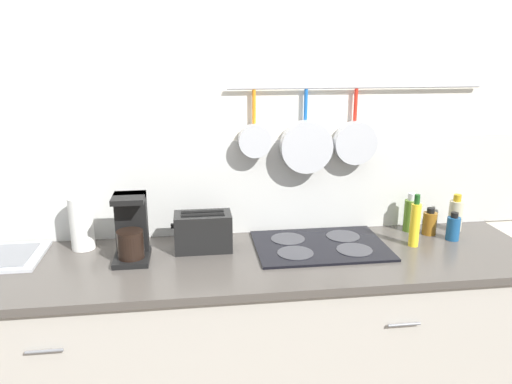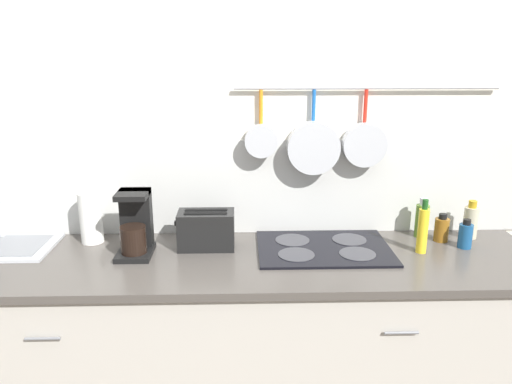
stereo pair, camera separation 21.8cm
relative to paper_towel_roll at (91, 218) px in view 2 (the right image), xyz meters
name	(u,v)px [view 2 (the right image)]	position (x,y,z in m)	size (l,w,h in m)	color
wall_back	(227,159)	(0.66, 0.15, 0.25)	(7.20, 0.15, 2.60)	silver
cabinet_base	(227,348)	(0.66, -0.23, -0.59)	(2.87, 0.65, 0.86)	#B7B2A8
countertop	(226,262)	(0.66, -0.23, -0.14)	(2.91, 0.68, 0.03)	#4C4742
paper_towel_roll	(91,218)	(0.00, 0.00, 0.00)	(0.11, 0.11, 0.25)	white
coffee_maker	(135,227)	(0.24, -0.14, 0.00)	(0.16, 0.21, 0.30)	black
toaster	(206,230)	(0.57, -0.09, -0.04)	(0.28, 0.15, 0.18)	black
cooktop	(324,248)	(1.12, -0.13, -0.12)	(0.63, 0.45, 0.01)	black
bottle_sesame_oil	(423,229)	(1.57, -0.18, -0.01)	(0.05, 0.05, 0.26)	yellow
bottle_vinegar	(422,220)	(1.64, 0.02, -0.04)	(0.07, 0.07, 0.20)	#4C721E
bottle_olive_oil	(442,229)	(1.72, -0.04, -0.06)	(0.07, 0.07, 0.14)	#8C5919
bottle_hot_sauce	(465,235)	(1.80, -0.13, -0.06)	(0.07, 0.07, 0.14)	navy
bottle_cooking_wine	(471,221)	(1.88, 0.00, -0.04)	(0.07, 0.07, 0.19)	#BFB799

